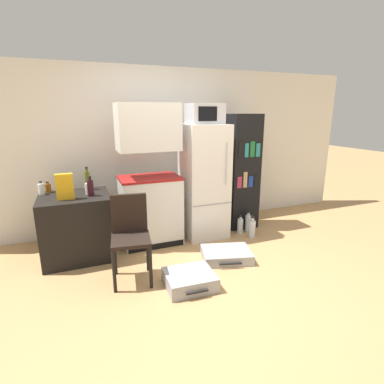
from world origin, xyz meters
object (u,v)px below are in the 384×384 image
(bottle_milk_white, at_px, (88,189))
(water_bottle_front, at_px, (252,228))
(cereal_box, at_px, (65,187))
(suitcase_large_flat, at_px, (226,255))
(kitchen_hutch, at_px, (150,182))
(bottle_olive_oil, at_px, (87,180))
(side_table, at_px, (77,226))
(bookshelf, at_px, (242,172))
(chair, at_px, (130,230))
(bottle_amber_beer, at_px, (48,188))
(suitcase_small_flat, at_px, (190,280))
(refrigerator, at_px, (204,182))
(microwave, at_px, (205,114))
(water_bottle_back, at_px, (240,225))
(bottle_clear_short, at_px, (41,189))
(bottle_wine_dark, at_px, (91,188))
(water_bottle_middle, at_px, (248,223))

(bottle_milk_white, relative_size, water_bottle_front, 0.54)
(cereal_box, height_order, suitcase_large_flat, cereal_box)
(kitchen_hutch, relative_size, bottle_olive_oil, 6.32)
(side_table, bearing_deg, bottle_milk_white, -2.02)
(side_table, height_order, bottle_olive_oil, bottle_olive_oil)
(bookshelf, xyz_separation_m, chair, (-1.90, -0.92, -0.32))
(bottle_amber_beer, relative_size, suitcase_small_flat, 0.27)
(refrigerator, distance_m, microwave, 0.94)
(suitcase_large_flat, relative_size, water_bottle_front, 2.13)
(bottle_amber_beer, relative_size, water_bottle_back, 0.50)
(bookshelf, height_order, bottle_clear_short, bookshelf)
(water_bottle_front, bearing_deg, refrigerator, 149.74)
(microwave, xyz_separation_m, bottle_milk_white, (-1.58, -0.07, -0.88))
(bottle_wine_dark, xyz_separation_m, water_bottle_middle, (2.23, 0.01, -0.76))
(water_bottle_middle, bearing_deg, kitchen_hutch, 173.02)
(bookshelf, bearing_deg, bottle_clear_short, 179.61)
(bookshelf, distance_m, water_bottle_middle, 0.78)
(kitchen_hutch, height_order, bottle_olive_oil, kitchen_hutch)
(kitchen_hutch, height_order, water_bottle_middle, kitchen_hutch)
(kitchen_hutch, bearing_deg, water_bottle_front, -15.18)
(bottle_clear_short, xyz_separation_m, bottle_wine_dark, (0.56, -0.29, 0.03))
(water_bottle_front, bearing_deg, bottle_wine_dark, 174.89)
(suitcase_small_flat, relative_size, water_bottle_front, 1.62)
(bottle_clear_short, xyz_separation_m, water_bottle_middle, (2.79, -0.28, -0.73))
(suitcase_small_flat, height_order, water_bottle_front, water_bottle_front)
(microwave, xyz_separation_m, suitcase_small_flat, (-0.70, -1.23, -1.68))
(microwave, height_order, bottle_olive_oil, microwave)
(bottle_olive_oil, bearing_deg, refrigerator, -6.64)
(water_bottle_middle, bearing_deg, bottle_olive_oil, 171.38)
(side_table, distance_m, refrigerator, 1.80)
(bottle_olive_oil, distance_m, suitcase_small_flat, 1.87)
(bottle_wine_dark, bearing_deg, bottle_milk_white, 107.37)
(cereal_box, distance_m, water_bottle_front, 2.59)
(refrigerator, xyz_separation_m, water_bottle_front, (0.62, -0.36, -0.67))
(kitchen_hutch, bearing_deg, side_table, -174.70)
(side_table, relative_size, suitcase_small_flat, 1.56)
(suitcase_small_flat, bearing_deg, bottle_olive_oil, 124.57)
(cereal_box, xyz_separation_m, water_bottle_middle, (2.51, 0.05, -0.81))
(kitchen_hutch, height_order, bottle_amber_beer, kitchen_hutch)
(refrigerator, distance_m, bottle_wine_dark, 1.57)
(refrigerator, bearing_deg, water_bottle_middle, -13.14)
(suitcase_large_flat, relative_size, water_bottle_back, 2.43)
(kitchen_hutch, bearing_deg, bottle_amber_beer, 171.83)
(bottle_wine_dark, bearing_deg, water_bottle_back, 0.01)
(bottle_olive_oil, bearing_deg, suitcase_small_flat, -58.30)
(water_bottle_middle, bearing_deg, suitcase_large_flat, -137.02)
(bottle_milk_white, distance_m, suitcase_large_flat, 1.89)
(bottle_olive_oil, xyz_separation_m, water_bottle_front, (2.19, -0.54, -0.79))
(side_table, distance_m, chair, 0.93)
(bookshelf, distance_m, bottle_wine_dark, 2.26)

